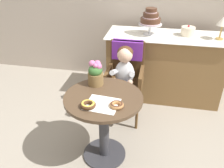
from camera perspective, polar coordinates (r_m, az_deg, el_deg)
name	(u,v)px	position (r m, az deg, el deg)	size (l,w,h in m)	color
ground_plane	(105,154)	(2.62, -1.78, -16.34)	(8.00, 8.00, 0.00)	gray
cafe_table	(104,115)	(2.28, -1.98, -7.45)	(0.72, 0.72, 0.72)	#4C3826
wicker_chair	(126,69)	(2.83, 3.35, 3.63)	(0.42, 0.45, 0.95)	brown
seated_child	(124,72)	(2.67, 2.90, 2.92)	(0.27, 0.32, 0.73)	silver
paper_napkin	(102,104)	(2.05, -2.35, -4.85)	(0.28, 0.25, 0.00)	white
donut_front	(117,105)	(2.01, 1.10, -4.97)	(0.12, 0.12, 0.04)	#AD7542
donut_mid	(88,104)	(2.02, -5.74, -4.88)	(0.13, 0.13, 0.04)	#4C2D19
flower_vase	(95,74)	(2.30, -3.96, 2.49)	(0.15, 0.15, 0.24)	brown
display_counter	(164,67)	(3.38, 12.20, 4.07)	(1.56, 0.62, 0.90)	olive
tiered_cake_stand	(151,19)	(3.16, 9.17, 15.05)	(0.30, 0.30, 0.33)	silver
round_layer_cake	(188,31)	(3.26, 17.64, 11.91)	(0.17, 0.17, 0.14)	beige
table_lamp	(223,22)	(3.22, 24.98, 13.29)	(0.15, 0.15, 0.28)	#B28C47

